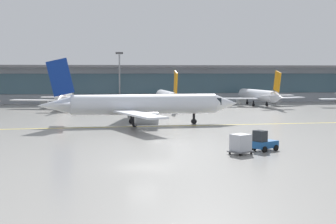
# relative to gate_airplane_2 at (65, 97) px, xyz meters

# --- Properties ---
(ground_plane) EXTENTS (400.00, 400.00, 0.00)m
(ground_plane) POSITION_rel_gate_airplane_2_xyz_m (11.03, -68.16, -2.46)
(ground_plane) COLOR gray
(taxiway_centreline_stripe) EXTENTS (109.93, 4.59, 0.01)m
(taxiway_centreline_stripe) POSITION_rel_gate_airplane_2_xyz_m (14.15, -37.93, -2.46)
(taxiway_centreline_stripe) COLOR yellow
(taxiway_centreline_stripe) RESTS_ON ground_plane
(terminal_concourse) EXTENTS (176.37, 11.00, 9.60)m
(terminal_concourse) POSITION_rel_gate_airplane_2_xyz_m (11.03, 19.44, 2.45)
(terminal_concourse) COLOR #8C939E
(terminal_concourse) RESTS_ON ground_plane
(gate_airplane_2) EXTENTS (23.06, 24.76, 8.21)m
(gate_airplane_2) POSITION_rel_gate_airplane_2_xyz_m (0.00, 0.00, 0.00)
(gate_airplane_2) COLOR white
(gate_airplane_2) RESTS_ON ground_plane
(gate_airplane_3) EXTENTS (23.06, 24.76, 8.21)m
(gate_airplane_3) POSITION_rel_gate_airplane_2_xyz_m (22.10, -3.94, 0.00)
(gate_airplane_3) COLOR silver
(gate_airplane_3) RESTS_ON ground_plane
(gate_airplane_4) EXTENTS (22.97, 24.81, 8.21)m
(gate_airplane_4) POSITION_rel_gate_airplane_2_xyz_m (44.19, 1.16, 0.00)
(gate_airplane_4) COLOR silver
(gate_airplane_4) RESTS_ON ground_plane
(taxiing_regional_jet) EXTENTS (30.07, 27.97, 9.97)m
(taxiing_regional_jet) POSITION_rel_gate_airplane_2_xyz_m (13.77, -35.95, 0.53)
(taxiing_regional_jet) COLOR silver
(taxiing_regional_jet) RESTS_ON ground_plane
(baggage_tug) EXTENTS (2.95, 2.53, 2.10)m
(baggage_tug) POSITION_rel_gate_airplane_2_xyz_m (23.76, -61.53, -1.57)
(baggage_tug) COLOR #194C8C
(baggage_tug) RESTS_ON ground_plane
(cargo_dolly_lead) EXTENTS (2.61, 2.42, 1.94)m
(cargo_dolly_lead) POSITION_rel_gate_airplane_2_xyz_m (20.91, -63.11, -1.41)
(cargo_dolly_lead) COLOR #595B60
(cargo_dolly_lead) RESTS_ON ground_plane
(apron_light_mast_1) EXTENTS (1.80, 0.36, 12.73)m
(apron_light_mast_1) POSITION_rel_gate_airplane_2_xyz_m (12.43, 11.63, 4.58)
(apron_light_mast_1) COLOR gray
(apron_light_mast_1) RESTS_ON ground_plane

